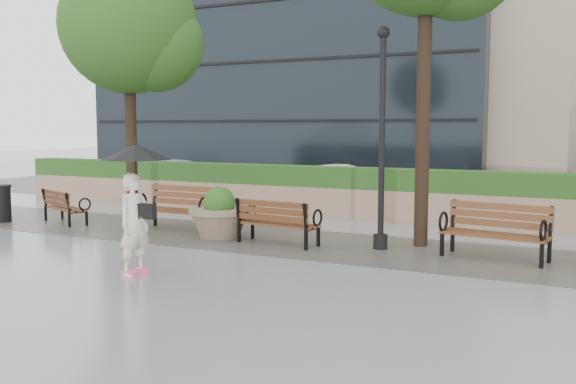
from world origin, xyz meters
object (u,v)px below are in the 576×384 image
at_px(bench_3, 495,243).
at_px(trash_bin, 1,205).
at_px(planter_left, 220,218).
at_px(bench_1, 178,217).
at_px(bench_0, 65,214).
at_px(car_right, 341,185).
at_px(car_left, 179,177).
at_px(pedestrian, 135,196).
at_px(bench_2, 278,231).
at_px(lamppost, 382,152).

xyz_separation_m(bench_3, trash_bin, (-12.02, -0.84, 0.15)).
distance_m(planter_left, trash_bin, 6.30).
relative_size(bench_1, bench_3, 0.99).
relative_size(bench_0, trash_bin, 1.85).
height_order(bench_0, car_right, car_right).
distance_m(car_left, pedestrian, 12.93).
bearing_deg(planter_left, bench_1, 163.39).
xyz_separation_m(bench_2, trash_bin, (-7.79, -0.38, 0.17)).
distance_m(bench_2, car_left, 10.83).
xyz_separation_m(bench_0, car_right, (4.63, 7.00, 0.36)).
distance_m(bench_0, car_left, 7.42).
bearing_deg(bench_1, bench_3, 0.67).
bearing_deg(bench_0, car_right, -102.22).
xyz_separation_m(planter_left, lamppost, (3.56, 0.34, 1.48)).
xyz_separation_m(bench_1, trash_bin, (-4.85, -0.95, 0.14)).
relative_size(planter_left, lamppost, 0.31).
distance_m(bench_2, lamppost, 2.67).
relative_size(lamppost, pedestrian, 2.03).
distance_m(bench_1, planter_left, 1.50).
height_order(bench_2, planter_left, planter_left).
relative_size(bench_0, lamppost, 0.38).
relative_size(bench_2, pedestrian, 0.84).
distance_m(bench_0, car_right, 8.40).
bearing_deg(bench_1, car_left, 127.79).
relative_size(lamppost, car_right, 1.17).
xyz_separation_m(bench_1, planter_left, (1.43, -0.43, 0.13)).
distance_m(bench_0, bench_3, 10.38).
bearing_deg(bench_0, bench_1, -151.78).
bearing_deg(bench_2, car_right, -72.08).
bearing_deg(bench_2, planter_left, 0.68).
bearing_deg(lamppost, trash_bin, -174.99).
relative_size(planter_left, pedestrian, 0.63).
xyz_separation_m(trash_bin, lamppost, (9.84, 0.86, 1.47)).
xyz_separation_m(bench_2, bench_3, (4.23, 0.46, 0.02)).
relative_size(car_right, pedestrian, 1.74).
relative_size(car_left, pedestrian, 2.00).
xyz_separation_m(lamppost, pedestrian, (-2.88, -3.89, -0.62)).
height_order(bench_1, bench_2, bench_1).
distance_m(planter_left, car_right, 7.04).
bearing_deg(car_left, planter_left, -132.06).
height_order(car_left, pedestrian, pedestrian).
bearing_deg(bench_3, planter_left, -168.11).
distance_m(bench_2, trash_bin, 7.80).
bearing_deg(bench_2, pedestrian, 82.40).
height_order(lamppost, pedestrian, lamppost).
bearing_deg(car_right, bench_2, -161.70).
bearing_deg(lamppost, bench_2, -166.79).
bearing_deg(car_right, bench_1, 174.24).
distance_m(trash_bin, car_left, 7.76).
height_order(bench_3, lamppost, lamppost).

